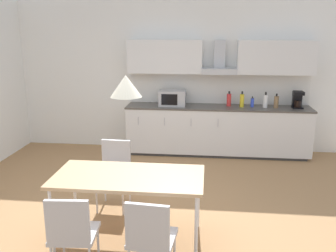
{
  "coord_description": "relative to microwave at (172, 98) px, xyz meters",
  "views": [
    {
      "loc": [
        0.83,
        -4.08,
        2.27
      ],
      "look_at": [
        0.31,
        0.75,
        1.0
      ],
      "focal_mm": 40.0,
      "sensor_mm": 36.0,
      "label": 1
    }
  ],
  "objects": [
    {
      "name": "dining_table",
      "position": [
        -0.18,
        -3.05,
        -0.33
      ],
      "size": [
        1.6,
        0.8,
        0.75
      ],
      "color": "tan",
      "rests_on": "ground_plane"
    },
    {
      "name": "chair_far_left",
      "position": [
        -0.53,
        -2.27,
        -0.51
      ],
      "size": [
        0.42,
        0.42,
        0.87
      ],
      "color": "#B2B2B7",
      "rests_on": "ground_plane"
    },
    {
      "name": "chair_near_left",
      "position": [
        -0.53,
        -3.83,
        -0.51
      ],
      "size": [
        0.43,
        0.43,
        0.87
      ],
      "color": "#B2B2B7",
      "rests_on": "ground_plane"
    },
    {
      "name": "bottle_brown",
      "position": [
        1.85,
        -0.01,
        -0.03
      ],
      "size": [
        0.08,
        0.08,
        0.25
      ],
      "color": "brown",
      "rests_on": "kitchen_counter"
    },
    {
      "name": "chair_near_right",
      "position": [
        0.18,
        -3.83,
        -0.51
      ],
      "size": [
        0.43,
        0.43,
        0.87
      ],
      "color": "#B2B2B7",
      "rests_on": "ground_plane"
    },
    {
      "name": "coffee_maker",
      "position": [
        2.22,
        0.03,
        0.01
      ],
      "size": [
        0.18,
        0.19,
        0.3
      ],
      "color": "black",
      "rests_on": "kitchen_counter"
    },
    {
      "name": "backsplash_tile",
      "position": [
        0.83,
        0.28,
        0.13
      ],
      "size": [
        3.31,
        0.02,
        0.54
      ],
      "primitive_type": "cube",
      "color": "silver",
      "rests_on": "kitchen_counter"
    },
    {
      "name": "bottle_blue",
      "position": [
        1.44,
        0.02,
        -0.06
      ],
      "size": [
        0.06,
        0.06,
        0.19
      ],
      "color": "blue",
      "rests_on": "kitchen_counter"
    },
    {
      "name": "bottle_red",
      "position": [
        1.02,
        0.06,
        -0.02
      ],
      "size": [
        0.08,
        0.08,
        0.27
      ],
      "color": "red",
      "rests_on": "kitchen_counter"
    },
    {
      "name": "microwave",
      "position": [
        0.0,
        0.0,
        0.0
      ],
      "size": [
        0.48,
        0.35,
        0.28
      ],
      "color": "#ADADB2",
      "rests_on": "kitchen_counter"
    },
    {
      "name": "bottle_white",
      "position": [
        1.66,
        -0.01,
        -0.02
      ],
      "size": [
        0.08,
        0.08,
        0.28
      ],
      "color": "white",
      "rests_on": "kitchen_counter"
    },
    {
      "name": "ground_plane",
      "position": [
        -0.19,
        -2.62,
        -1.05
      ],
      "size": [
        8.29,
        8.74,
        0.02
      ],
      "primitive_type": "cube",
      "color": "#9E754C"
    },
    {
      "name": "bottle_yellow",
      "position": [
        1.25,
        -0.0,
        -0.02
      ],
      "size": [
        0.08,
        0.08,
        0.28
      ],
      "color": "yellow",
      "rests_on": "kitchen_counter"
    },
    {
      "name": "kitchen_counter",
      "position": [
        0.83,
        0.0,
        -0.59
      ],
      "size": [
        3.33,
        0.61,
        0.9
      ],
      "color": "#333333",
      "rests_on": "ground_plane"
    },
    {
      "name": "pendant_lamp",
      "position": [
        -0.18,
        -3.05,
        0.67
      ],
      "size": [
        0.32,
        0.32,
        0.22
      ],
      "primitive_type": "cone",
      "color": "silver"
    },
    {
      "name": "upper_wall_cabinets",
      "position": [
        0.83,
        0.12,
        0.73
      ],
      "size": [
        3.31,
        0.4,
        0.59
      ],
      "color": "silver"
    },
    {
      "name": "wall_back",
      "position": [
        -0.19,
        0.34,
        0.36
      ],
      "size": [
        6.63,
        0.1,
        2.79
      ],
      "primitive_type": "cube",
      "color": "white",
      "rests_on": "ground_plane"
    }
  ]
}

